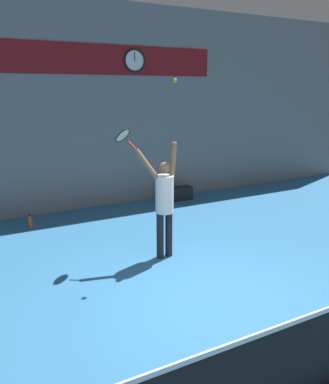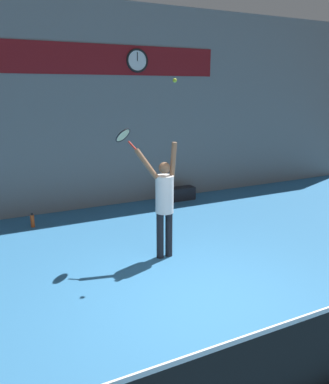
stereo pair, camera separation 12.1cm
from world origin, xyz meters
TOP-DOWN VIEW (x-y plane):
  - ground_plane at (0.00, 0.00)m, footprint 18.00×18.00m
  - back_wall at (0.00, 5.28)m, footprint 18.00×0.10m
  - sponsor_banner at (0.00, 5.22)m, footprint 6.47×0.02m
  - scoreboard_clock at (1.08, 5.20)m, footprint 0.58×0.05m
  - court_net at (0.00, -1.78)m, footprint 6.60×0.07m
  - tennis_player at (0.16, 1.75)m, footprint 0.72×0.45m
  - tennis_racket at (-0.41, 2.19)m, footprint 0.39×0.42m
  - tennis_ball at (0.31, 1.67)m, footprint 0.07×0.07m
  - water_bottle at (-1.82, 4.40)m, footprint 0.09×0.09m
  - equipment_bag at (2.14, 4.84)m, footprint 0.80×0.33m

SIDE VIEW (x-z plane):
  - ground_plane at x=0.00m, z-range 0.00..0.00m
  - water_bottle at x=-1.82m, z-range -0.01..0.31m
  - equipment_bag at x=2.14m, z-range 0.00..0.35m
  - court_net at x=0.00m, z-range -0.03..1.03m
  - tennis_player at x=0.16m, z-range 0.03..2.13m
  - tennis_racket at x=-0.41m, z-range 2.00..2.37m
  - back_wall at x=0.00m, z-range 0.00..5.00m
  - tennis_ball at x=0.31m, z-range 3.07..3.14m
  - sponsor_banner at x=0.00m, z-range 3.30..4.00m
  - scoreboard_clock at x=1.08m, z-range 3.36..3.94m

